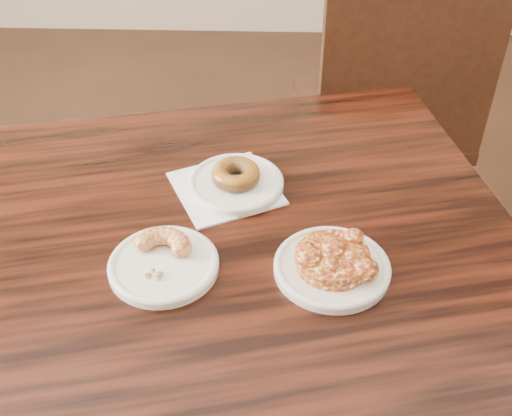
{
  "coord_description": "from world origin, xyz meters",
  "views": [
    {
      "loc": [
        -0.06,
        -0.68,
        1.44
      ],
      "look_at": [
        -0.08,
        0.09,
        0.8
      ],
      "focal_mm": 45.0,
      "sensor_mm": 36.0,
      "label": 1
    }
  ],
  "objects_px": {
    "chair_far": "(378,120)",
    "apple_fritter": "(333,257)",
    "glazed_donut": "(236,174)",
    "cafe_table": "(250,391)",
    "cruller_fragment": "(162,256)"
  },
  "relations": [
    {
      "from": "cafe_table",
      "to": "chair_far",
      "type": "xyz_separation_m",
      "value": [
        0.34,
        0.87,
        0.08
      ]
    },
    {
      "from": "chair_far",
      "to": "apple_fritter",
      "type": "bearing_deg",
      "value": 70.02
    },
    {
      "from": "apple_fritter",
      "to": "cruller_fragment",
      "type": "height_order",
      "value": "apple_fritter"
    },
    {
      "from": "apple_fritter",
      "to": "cruller_fragment",
      "type": "distance_m",
      "value": 0.25
    },
    {
      "from": "chair_far",
      "to": "glazed_donut",
      "type": "relative_size",
      "value": 10.66
    },
    {
      "from": "cafe_table",
      "to": "apple_fritter",
      "type": "distance_m",
      "value": 0.43
    },
    {
      "from": "chair_far",
      "to": "glazed_donut",
      "type": "xyz_separation_m",
      "value": [
        -0.36,
        -0.72,
        0.33
      ]
    },
    {
      "from": "cafe_table",
      "to": "apple_fritter",
      "type": "xyz_separation_m",
      "value": [
        0.13,
        -0.04,
        0.41
      ]
    },
    {
      "from": "cruller_fragment",
      "to": "apple_fritter",
      "type": "bearing_deg",
      "value": 0.74
    },
    {
      "from": "glazed_donut",
      "to": "cruller_fragment",
      "type": "distance_m",
      "value": 0.22
    },
    {
      "from": "apple_fritter",
      "to": "cruller_fragment",
      "type": "bearing_deg",
      "value": -179.26
    },
    {
      "from": "glazed_donut",
      "to": "apple_fritter",
      "type": "bearing_deg",
      "value": -51.65
    },
    {
      "from": "cafe_table",
      "to": "cruller_fragment",
      "type": "relative_size",
      "value": 8.49
    },
    {
      "from": "cruller_fragment",
      "to": "glazed_donut",
      "type": "bearing_deg",
      "value": 63.99
    },
    {
      "from": "apple_fritter",
      "to": "cruller_fragment",
      "type": "xyz_separation_m",
      "value": [
        -0.25,
        -0.0,
        -0.0
      ]
    }
  ]
}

